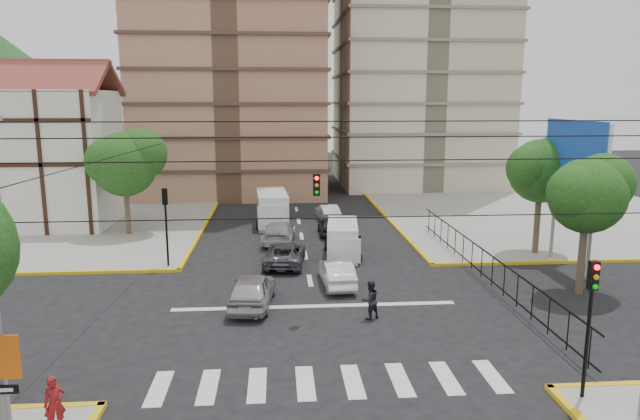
{
  "coord_description": "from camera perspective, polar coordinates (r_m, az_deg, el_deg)",
  "views": [
    {
      "loc": [
        -1.65,
        -23.56,
        9.27
      ],
      "look_at": [
        0.44,
        3.75,
        4.0
      ],
      "focal_mm": 32.0,
      "sensor_mm": 36.0,
      "label": 1
    }
  ],
  "objects": [
    {
      "name": "van_left_lane",
      "position": [
        43.01,
        -4.82,
        0.05
      ],
      "size": [
        2.48,
        5.63,
        2.48
      ],
      "rotation": [
        0.0,
        0.0,
        0.06
      ],
      "color": "silver",
      "rests_on": "ground"
    },
    {
      "name": "car_white_front_right",
      "position": [
        29.11,
        1.7,
        -6.3
      ],
      "size": [
        1.63,
        4.15,
        1.34
      ],
      "primitive_type": "imported",
      "rotation": [
        0.0,
        0.0,
        3.19
      ],
      "color": "white",
      "rests_on": "ground"
    },
    {
      "name": "sidewalk_nw",
      "position": [
        48.15,
        -26.67,
        -1.29
      ],
      "size": [
        26.0,
        26.0,
        0.15
      ],
      "primitive_type": "cube",
      "color": "gray",
      "rests_on": "ground"
    },
    {
      "name": "tree_park_c",
      "position": [
        36.39,
        21.34,
        3.94
      ],
      "size": [
        4.65,
        3.8,
        7.25
      ],
      "color": "#473828",
      "rests_on": "ground"
    },
    {
      "name": "ground",
      "position": [
        25.37,
        -0.34,
        -10.54
      ],
      "size": [
        160.0,
        160.0,
        0.0
      ],
      "primitive_type": "plane",
      "color": "black",
      "rests_on": "ground"
    },
    {
      "name": "car_grey_mid_left",
      "position": [
        32.78,
        -3.53,
        -4.38
      ],
      "size": [
        2.66,
        4.88,
        1.3
      ],
      "primitive_type": "imported",
      "rotation": [
        0.0,
        0.0,
        3.03
      ],
      "color": "#525459",
      "rests_on": "ground"
    },
    {
      "name": "tudor_building",
      "position": [
        47.06,
        -26.08,
        4.89
      ],
      "size": [
        10.8,
        8.05,
        12.23
      ],
      "color": "silver",
      "rests_on": "ground"
    },
    {
      "name": "park_fence",
      "position": [
        31.41,
        15.78,
        -6.7
      ],
      "size": [
        0.1,
        22.5,
        1.66
      ],
      "primitive_type": null,
      "color": "black",
      "rests_on": "ground"
    },
    {
      "name": "pedestrian_crosswalk",
      "position": [
        24.85,
        5.02,
        -8.94
      ],
      "size": [
        1.03,
        0.95,
        1.71
      ],
      "primitive_type": "imported",
      "rotation": [
        0.0,
        0.0,
        3.61
      ],
      "color": "black",
      "rests_on": "ground"
    },
    {
      "name": "car_white_rear_right",
      "position": [
        44.77,
        0.78,
        -0.23
      ],
      "size": [
        1.81,
        4.03,
        1.28
      ],
      "primitive_type": "imported",
      "rotation": [
        0.0,
        0.0,
        3.26
      ],
      "color": "silver",
      "rests_on": "ground"
    },
    {
      "name": "car_silver_rear_left",
      "position": [
        37.89,
        -4.13,
        -2.2
      ],
      "size": [
        2.46,
        5.06,
        1.42
      ],
      "primitive_type": "imported",
      "rotation": [
        0.0,
        0.0,
        3.04
      ],
      "color": "silver",
      "rests_on": "ground"
    },
    {
      "name": "crosswalk_stripes",
      "position": [
        19.92,
        0.92,
        -16.82
      ],
      "size": [
        12.0,
        2.4,
        0.01
      ],
      "primitive_type": "cube",
      "color": "silver",
      "rests_on": "ground"
    },
    {
      "name": "van_right_lane",
      "position": [
        34.3,
        2.3,
        -3.1
      ],
      "size": [
        2.24,
        4.68,
        2.03
      ],
      "rotation": [
        0.0,
        0.0,
        -0.11
      ],
      "color": "silver",
      "rests_on": "ground"
    },
    {
      "name": "traffic_light_nw",
      "position": [
        32.55,
        -15.17,
        -0.4
      ],
      "size": [
        0.28,
        0.22,
        4.4
      ],
      "color": "black",
      "rests_on": "ground"
    },
    {
      "name": "car_darkgrey_mid_right",
      "position": [
        39.94,
        0.98,
        -1.6
      ],
      "size": [
        1.51,
        3.73,
        1.27
      ],
      "primitive_type": "imported",
      "rotation": [
        0.0,
        0.0,
        3.14
      ],
      "color": "black",
      "rests_on": "ground"
    },
    {
      "name": "traffic_light_hanging",
      "position": [
        21.85,
        0.02,
        2.02
      ],
      "size": [
        18.0,
        9.12,
        0.92
      ],
      "color": "black",
      "rests_on": "ground"
    },
    {
      "name": "tree_park_a",
      "position": [
        29.82,
        25.31,
        1.62
      ],
      "size": [
        4.41,
        3.6,
        6.83
      ],
      "color": "#473828",
      "rests_on": "ground"
    },
    {
      "name": "tree_tudor",
      "position": [
        41.08,
        -18.85,
        4.65
      ],
      "size": [
        5.39,
        4.4,
        7.43
      ],
      "color": "#473828",
      "rests_on": "ground"
    },
    {
      "name": "billboard",
      "position": [
        33.82,
        24.17,
        4.39
      ],
      "size": [
        0.36,
        6.2,
        8.1
      ],
      "color": "slate",
      "rests_on": "ground"
    },
    {
      "name": "pedestrian_sw_corner",
      "position": [
        18.35,
        -25.01,
        -17.15
      ],
      "size": [
        0.7,
        0.62,
        1.6
      ],
      "primitive_type": "imported",
      "rotation": [
        0.0,
        0.0,
        0.51
      ],
      "color": "maroon",
      "rests_on": "sidewalk_sw"
    },
    {
      "name": "sidewalk_ne",
      "position": [
        49.5,
        21.66,
        -0.6
      ],
      "size": [
        26.0,
        26.0,
        0.15
      ],
      "primitive_type": "cube",
      "color": "gray",
      "rests_on": "ground"
    },
    {
      "name": "stop_line",
      "position": [
        26.49,
        -0.53,
        -9.58
      ],
      "size": [
        13.0,
        0.4,
        0.01
      ],
      "primitive_type": "cube",
      "color": "silver",
      "rests_on": "ground"
    },
    {
      "name": "car_silver_front_left",
      "position": [
        26.46,
        -6.79,
        -7.93
      ],
      "size": [
        2.3,
        4.7,
        1.54
      ],
      "primitive_type": "imported",
      "rotation": [
        0.0,
        0.0,
        3.03
      ],
      "color": "#B4B3B8",
      "rests_on": "ground"
    },
    {
      "name": "traffic_light_se",
      "position": [
        19.38,
        25.42,
        -8.73
      ],
      "size": [
        0.28,
        0.22,
        4.4
      ],
      "color": "black",
      "rests_on": "ground"
    },
    {
      "name": "district_sign",
      "position": [
        17.4,
        -29.09,
        -13.63
      ],
      "size": [
        0.9,
        0.12,
        3.2
      ],
      "color": "slate",
      "rests_on": "ground"
    }
  ]
}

